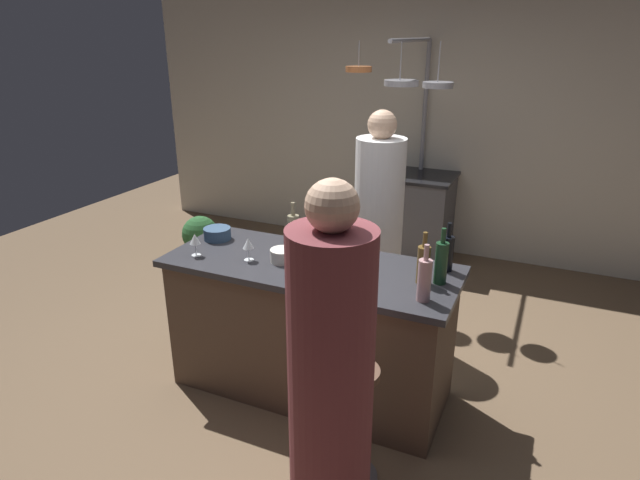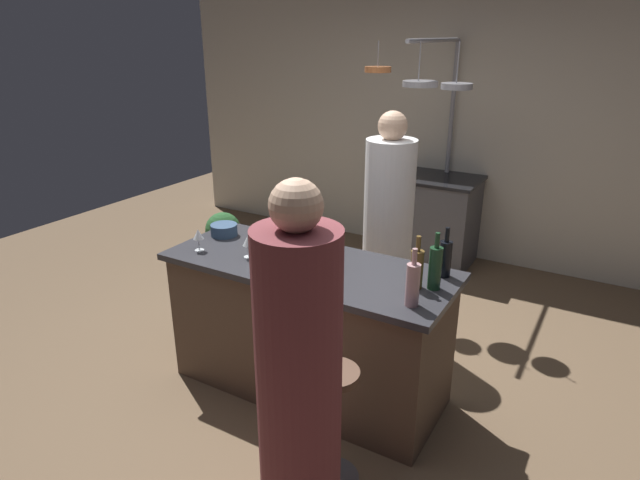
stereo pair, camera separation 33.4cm
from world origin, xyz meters
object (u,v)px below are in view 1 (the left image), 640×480
at_px(pepper_mill, 315,231).
at_px(wine_bottle_green, 441,262).
at_px(wine_bottle_amber, 423,264).
at_px(mixing_bowl_blue, 217,234).
at_px(stove_range, 412,217).
at_px(chef, 378,235).
at_px(wine_bottle_rose, 424,279).
at_px(potted_plant, 201,238).
at_px(mixing_bowl_ceramic, 283,255).
at_px(wine_glass_by_chef, 195,240).
at_px(wine_bottle_white, 293,232).
at_px(guest_right, 331,391).
at_px(wine_bottle_dark, 447,253).
at_px(mixing_bowl_wooden, 327,264).
at_px(bar_stool_right, 352,420).
at_px(wine_glass_near_left_guest, 248,245).

relative_size(pepper_mill, wine_bottle_green, 0.65).
height_order(wine_bottle_amber, mixing_bowl_blue, wine_bottle_amber).
height_order(stove_range, chef, chef).
bearing_deg(wine_bottle_rose, potted_plant, 148.96).
relative_size(wine_bottle_amber, mixing_bowl_ceramic, 1.99).
bearing_deg(mixing_bowl_ceramic, wine_bottle_green, 5.61).
distance_m(wine_glass_by_chef, mixing_bowl_ceramic, 0.56).
distance_m(stove_range, wine_bottle_white, 2.38).
bearing_deg(guest_right, potted_plant, 135.82).
height_order(guest_right, wine_bottle_dark, guest_right).
height_order(mixing_bowl_ceramic, mixing_bowl_wooden, mixing_bowl_ceramic).
bearing_deg(stove_range, chef, -85.09).
height_order(bar_stool_right, mixing_bowl_ceramic, mixing_bowl_ceramic).
relative_size(wine_bottle_green, mixing_bowl_blue, 1.78).
relative_size(pepper_mill, wine_bottle_white, 0.65).
bearing_deg(bar_stool_right, guest_right, -86.06).
xyz_separation_m(potted_plant, wine_glass_near_left_guest, (1.50, -1.49, 0.71)).
xyz_separation_m(guest_right, mixing_bowl_ceramic, (-0.71, 0.92, 0.14)).
relative_size(stove_range, potted_plant, 1.71).
bearing_deg(wine_glass_near_left_guest, wine_bottle_rose, -4.11).
relative_size(bar_stool_right, mixing_bowl_blue, 3.73).
bearing_deg(wine_bottle_rose, chef, 118.97).
xyz_separation_m(wine_bottle_rose, mixing_bowl_wooden, (-0.61, 0.16, -0.09)).
bearing_deg(mixing_bowl_ceramic, mixing_bowl_blue, 164.83).
bearing_deg(mixing_bowl_blue, bar_stool_right, -30.08).
relative_size(stove_range, mixing_bowl_wooden, 4.54).
xyz_separation_m(potted_plant, mixing_bowl_ceramic, (1.69, -1.41, 0.64)).
bearing_deg(wine_bottle_rose, stove_range, 105.73).
bearing_deg(mixing_bowl_ceramic, guest_right, -52.29).
xyz_separation_m(chef, mixing_bowl_ceramic, (-0.30, -0.95, 0.14)).
xyz_separation_m(wine_bottle_amber, wine_bottle_white, (-0.87, 0.13, 0.01)).
bearing_deg(wine_bottle_green, wine_bottle_dark, 91.08).
xyz_separation_m(bar_stool_right, wine_bottle_amber, (0.16, 0.63, 0.64)).
relative_size(wine_glass_by_chef, mixing_bowl_wooden, 0.75).
height_order(chef, pepper_mill, chef).
distance_m(guest_right, mixing_bowl_wooden, 1.03).
bearing_deg(mixing_bowl_wooden, pepper_mill, 125.41).
bearing_deg(pepper_mill, wine_bottle_rose, -29.13).
relative_size(wine_bottle_rose, mixing_bowl_wooden, 1.60).
relative_size(pepper_mill, mixing_bowl_blue, 1.15).
xyz_separation_m(wine_glass_near_left_guest, mixing_bowl_blue, (-0.39, 0.23, -0.07)).
bearing_deg(mixing_bowl_ceramic, mixing_bowl_wooden, 0.94).
height_order(pepper_mill, wine_bottle_amber, wine_bottle_amber).
bearing_deg(wine_bottle_dark, pepper_mill, 177.77).
bearing_deg(mixing_bowl_ceramic, pepper_mill, 75.98).
bearing_deg(mixing_bowl_blue, chef, 42.13).
xyz_separation_m(stove_range, bar_stool_right, (0.53, -3.07, -0.07)).
height_order(wine_bottle_green, wine_bottle_white, wine_bottle_green).
xyz_separation_m(potted_plant, mixing_bowl_blue, (1.11, -1.26, 0.64)).
bearing_deg(wine_bottle_amber, wine_bottle_dark, 68.94).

